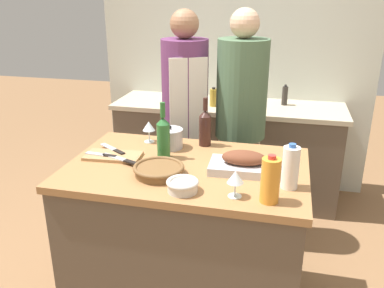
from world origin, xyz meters
TOP-DOWN VIEW (x-y plane):
  - kitchen_island at (0.00, 0.00)m, footprint 1.31×0.85m
  - back_counter at (0.00, 1.51)m, footprint 2.04×0.60m
  - back_wall at (0.00, 1.86)m, footprint 2.54×0.10m
  - roasting_pan at (0.31, 0.00)m, footprint 0.37×0.23m
  - wicker_basket at (-0.11, -0.15)m, footprint 0.27×0.27m
  - cutting_board at (-0.44, 0.01)m, footprint 0.33×0.19m
  - stock_pot at (-0.17, 0.24)m, footprint 0.16×0.16m
  - mixing_bowl at (0.06, -0.30)m, footprint 0.16×0.16m
  - juice_jug at (0.46, -0.31)m, footprint 0.09×0.09m
  - milk_jug at (0.55, -0.14)m, footprint 0.08×0.08m
  - wine_bottle_green at (0.03, 0.33)m, footprint 0.08×0.08m
  - wine_bottle_dark at (-0.16, 0.08)m, footprint 0.08×0.08m
  - wine_glass_left at (0.31, -0.29)m, footprint 0.08×0.08m
  - wine_glass_right at (-0.32, 0.31)m, footprint 0.08×0.08m
  - knife_chef at (-0.36, -0.05)m, footprint 0.26×0.12m
  - knife_paring at (-0.47, 0.09)m, footprint 0.21×0.15m
  - knife_bread at (-0.50, -0.01)m, footprint 0.19×0.05m
  - condiment_bottle_tall at (0.48, 1.60)m, footprint 0.05×0.05m
  - condiment_bottle_short at (-0.12, 1.41)m, footprint 0.07×0.07m
  - person_cook_aproned at (-0.21, 0.79)m, footprint 0.35×0.37m
  - person_cook_guest at (0.19, 0.83)m, footprint 0.36×0.36m

SIDE VIEW (x-z plane):
  - back_counter at x=0.00m, z-range 0.00..0.88m
  - kitchen_island at x=0.00m, z-range 0.00..0.93m
  - cutting_board at x=-0.44m, z-range 0.93..0.95m
  - knife_chef at x=-0.36m, z-range 0.95..0.96m
  - knife_bread at x=-0.50m, z-range 0.95..0.96m
  - knife_paring at x=-0.47m, z-range 0.95..0.96m
  - person_cook_guest at x=0.19m, z-range 0.09..1.82m
  - person_cook_aproned at x=-0.21m, z-range 0.10..1.82m
  - condiment_bottle_short at x=-0.12m, z-range 0.88..1.04m
  - wicker_basket at x=-0.11m, z-range 0.93..0.99m
  - mixing_bowl at x=0.06m, z-range 0.93..0.99m
  - condiment_bottle_tall at x=0.48m, z-range 0.88..1.06m
  - roasting_pan at x=0.31m, z-range 0.92..1.03m
  - stock_pot at x=-0.17m, z-range 0.92..1.06m
  - wine_glass_left at x=0.31m, z-range 0.96..1.09m
  - wine_glass_right at x=-0.32m, z-range 0.96..1.10m
  - milk_jug at x=0.55m, z-range 0.92..1.15m
  - juice_jug at x=0.46m, z-range 0.92..1.15m
  - wine_bottle_green at x=0.03m, z-range 0.90..1.20m
  - wine_bottle_dark at x=-0.16m, z-range 0.90..1.22m
  - back_wall at x=0.00m, z-range 0.00..2.55m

